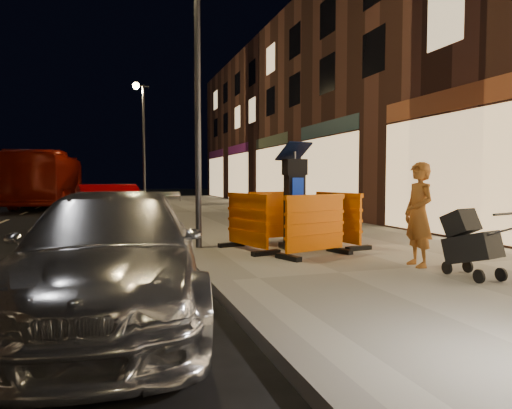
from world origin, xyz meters
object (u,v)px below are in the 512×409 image
object	(u,v)px
barrier_kerbside	(248,222)
car_red	(110,237)
parking_kiosk	(294,199)
man	(419,214)
barrier_back	(277,217)
car_silver	(114,314)
barrier_bldgside	(338,219)
barrier_front	(315,226)
stroller	(472,244)
bus_doubledecker	(47,207)

from	to	relation	value
barrier_kerbside	car_red	distance (m)	4.85
parking_kiosk	man	world-z (taller)	parking_kiosk
barrier_back	car_silver	bearing A→B (deg)	-141.37
barrier_bldgside	man	bearing A→B (deg)	173.16
man	barrier_front	bearing A→B (deg)	-135.30
car_silver	parking_kiosk	bearing A→B (deg)	47.75
barrier_kerbside	stroller	size ratio (longest dim) A/B	1.52
barrier_back	parking_kiosk	bearing A→B (deg)	-100.37
car_red	bus_doubledecker	xyz separation A→B (m)	(-3.21, 14.36, 0.00)
barrier_front	stroller	world-z (taller)	barrier_front
barrier_kerbside	barrier_back	bearing A→B (deg)	-60.37
parking_kiosk	car_silver	size ratio (longest dim) A/B	0.41
parking_kiosk	bus_doubledecker	world-z (taller)	parking_kiosk
car_silver	man	bearing A→B (deg)	15.25
stroller	car_red	bearing A→B (deg)	107.42
barrier_front	car_red	xyz separation A→B (m)	(-3.45, 5.05, -0.69)
parking_kiosk	man	bearing A→B (deg)	-76.90
parking_kiosk	barrier_front	distance (m)	1.04
bus_doubledecker	stroller	size ratio (longest dim) A/B	11.43
barrier_front	car_red	bearing A→B (deg)	105.94
barrier_kerbside	barrier_bldgside	bearing A→B (deg)	-105.37
car_silver	man	world-z (taller)	man
man	stroller	size ratio (longest dim) A/B	1.77
parking_kiosk	barrier_front	xyz separation A→B (m)	(0.00, -0.95, -0.43)
parking_kiosk	barrier_back	world-z (taller)	parking_kiosk
parking_kiosk	car_red	world-z (taller)	parking_kiosk
barrier_back	man	xyz separation A→B (m)	(1.13, -3.22, 0.27)
car_silver	stroller	world-z (taller)	stroller
barrier_bldgside	bus_doubledecker	distance (m)	19.97
stroller	barrier_front	bearing A→B (deg)	105.05
man	stroller	distance (m)	0.99
barrier_bldgside	car_silver	distance (m)	5.29
barrier_back	barrier_bldgside	xyz separation A→B (m)	(0.95, -0.95, 0.00)
barrier_front	bus_doubledecker	distance (m)	20.53
barrier_front	barrier_kerbside	bearing A→B (deg)	116.63
parking_kiosk	man	xyz separation A→B (m)	(1.13, -2.27, -0.16)
barrier_kerbside	car_silver	size ratio (longest dim) A/B	0.30
barrier_front	barrier_kerbside	size ratio (longest dim) A/B	1.00
stroller	bus_doubledecker	bearing A→B (deg)	94.37
barrier_front	car_silver	bearing A→B (deg)	-167.86
barrier_kerbside	man	size ratio (longest dim) A/B	0.86
parking_kiosk	bus_doubledecker	xyz separation A→B (m)	(-6.65, 18.45, -1.12)
barrier_back	car_silver	distance (m)	5.21
bus_doubledecker	man	distance (m)	22.16
car_silver	car_red	size ratio (longest dim) A/B	1.13
barrier_bldgside	car_silver	world-z (taller)	barrier_bldgside
car_red	barrier_kerbside	bearing A→B (deg)	-66.71
parking_kiosk	barrier_front	bearing A→B (deg)	-103.37
barrier_back	barrier_kerbside	xyz separation A→B (m)	(-0.95, -0.95, 0.00)
barrier_bldgside	bus_doubledecker	size ratio (longest dim) A/B	0.13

